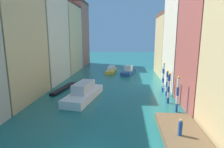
{
  "coord_description": "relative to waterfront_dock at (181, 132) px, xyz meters",
  "views": [
    {
      "loc": [
        3.0,
        -12.13,
        9.28
      ],
      "look_at": [
        -0.18,
        26.26,
        1.5
      ],
      "focal_mm": 29.91,
      "sensor_mm": 36.0,
      "label": 1
    }
  ],
  "objects": [
    {
      "name": "ground_plane",
      "position": [
        -8.18,
        19.83,
        -0.35
      ],
      "size": [
        154.0,
        154.0,
        0.0
      ],
      "primitive_type": "plane",
      "color": "#1E6B66"
    },
    {
      "name": "building_left_1",
      "position": [
        -21.66,
        8.29,
        7.93
      ],
      "size": [
        6.35,
        11.24,
        16.53
      ],
      "color": "#DBB77A",
      "rests_on": "ground"
    },
    {
      "name": "building_left_2",
      "position": [
        -21.66,
        20.01,
        9.18
      ],
      "size": [
        6.35,
        11.51,
        19.03
      ],
      "color": "beige",
      "rests_on": "ground"
    },
    {
      "name": "building_left_3",
      "position": [
        -21.66,
        32.14,
        8.49
      ],
      "size": [
        6.35,
        12.12,
        17.65
      ],
      "color": "beige",
      "rests_on": "ground"
    },
    {
      "name": "building_left_4",
      "position": [
        -21.66,
        43.43,
        9.69
      ],
      "size": [
        6.35,
        10.25,
        20.04
      ],
      "color": "#C6705B",
      "rests_on": "ground"
    },
    {
      "name": "building_right_1",
      "position": [
        5.3,
        7.84,
        8.27
      ],
      "size": [
        6.35,
        9.31,
        17.22
      ],
      "color": "#B25147",
      "rests_on": "ground"
    },
    {
      "name": "building_right_2",
      "position": [
        5.3,
        18.22,
        10.16
      ],
      "size": [
        6.35,
        10.67,
        20.97
      ],
      "color": "beige",
      "rests_on": "ground"
    },
    {
      "name": "building_right_3",
      "position": [
        5.3,
        29.45,
        7.01
      ],
      "size": [
        6.35,
        11.77,
        14.68
      ],
      "color": "#DBB77A",
      "rests_on": "ground"
    },
    {
      "name": "waterfront_dock",
      "position": [
        0.0,
        0.0,
        0.0
      ],
      "size": [
        3.77,
        7.37,
        0.69
      ],
      "color": "brown",
      "rests_on": "ground"
    },
    {
      "name": "person_on_dock",
      "position": [
        -0.44,
        -1.27,
        1.06
      ],
      "size": [
        0.36,
        0.36,
        1.53
      ],
      "color": "#234C93",
      "rests_on": "waterfront_dock"
    },
    {
      "name": "mooring_pole_0",
      "position": [
        1.03,
        5.69,
        1.99
      ],
      "size": [
        0.31,
        0.31,
        4.58
      ],
      "color": "#1E479E",
      "rests_on": "ground"
    },
    {
      "name": "mooring_pole_1",
      "position": [
        0.64,
        8.87,
        1.91
      ],
      "size": [
        0.39,
        0.39,
        4.39
      ],
      "color": "#1E479E",
      "rests_on": "ground"
    },
    {
      "name": "mooring_pole_2",
      "position": [
        1.05,
        12.08,
        1.77
      ],
      "size": [
        0.34,
        0.34,
        4.14
      ],
      "color": "#1E479E",
      "rests_on": "ground"
    },
    {
      "name": "mooring_pole_3",
      "position": [
        0.92,
        14.35,
        2.2
      ],
      "size": [
        0.3,
        0.3,
        5.0
      ],
      "color": "#1E479E",
      "rests_on": "ground"
    },
    {
      "name": "mooring_pole_4",
      "position": [
        1.11,
        15.74,
        1.79
      ],
      "size": [
        0.4,
        0.4,
        4.15
      ],
      "color": "#1E479E",
      "rests_on": "ground"
    },
    {
      "name": "vaporetto_white",
      "position": [
        -11.65,
        9.73,
        0.58
      ],
      "size": [
        4.57,
        9.88,
        2.55
      ],
      "color": "white",
      "rests_on": "ground"
    },
    {
      "name": "gondola_black",
      "position": [
        -16.33,
        14.37,
        -0.13
      ],
      "size": [
        2.2,
        8.11,
        0.43
      ],
      "color": "black",
      "rests_on": "ground"
    },
    {
      "name": "motorboat_0",
      "position": [
        -4.86,
        29.37,
        0.37
      ],
      "size": [
        3.96,
        7.23,
        2.12
      ],
      "color": "#234C93",
      "rests_on": "ground"
    },
    {
      "name": "motorboat_1",
      "position": [
        -9.38,
        31.66,
        0.24
      ],
      "size": [
        2.59,
        7.98,
        1.54
      ],
      "color": "gold",
      "rests_on": "ground"
    }
  ]
}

